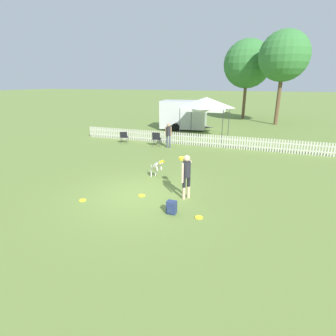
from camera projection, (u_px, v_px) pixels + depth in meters
ground_plane at (138, 195)px, 9.80m from camera, size 240.00×240.00×0.00m
handler_person at (186, 171)px, 9.26m from camera, size 0.69×1.05×1.62m
leaping_dog at (157, 166)px, 11.26m from camera, size 1.04×0.91×0.98m
frisbee_near_handler at (142, 195)px, 9.73m from camera, size 0.26×0.26×0.02m
frisbee_near_dog at (199, 217)px, 8.16m from camera, size 0.26×0.26×0.02m
frisbee_midfield at (83, 200)px, 9.34m from camera, size 0.26×0.26×0.02m
backpack_on_grass at (171, 207)px, 8.37m from camera, size 0.31×0.28×0.42m
picket_fence at (196, 140)px, 17.25m from camera, size 16.72×0.04×0.80m
folding_chair_blue_left at (157, 138)px, 17.04m from camera, size 0.61×0.62×0.93m
folding_chair_center at (124, 136)px, 17.95m from camera, size 0.62×0.63×0.80m
canopy_tent_main at (206, 104)px, 18.98m from camera, size 3.06×3.06×2.98m
spectator_standing at (168, 133)px, 16.57m from camera, size 0.42×0.27×1.55m
equipment_trailer at (184, 114)px, 22.89m from camera, size 4.74×2.69×2.48m
tree_left_grove at (247, 64)px, 28.55m from camera, size 5.13×5.13×8.45m
tree_right_grove at (284, 56)px, 23.96m from camera, size 4.54×4.54×8.54m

